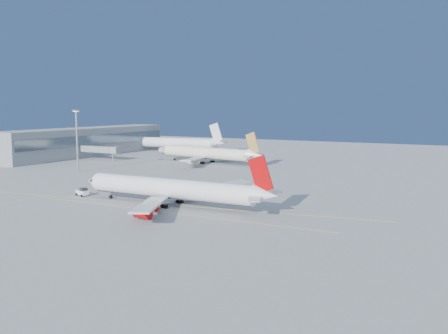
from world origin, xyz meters
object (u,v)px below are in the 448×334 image
at_px(airliner_etihad, 208,153).
at_px(airliner_third, 174,143).
at_px(light_mast, 77,136).
at_px(pushback_tug, 83,192).
at_px(airliner_virgin, 173,189).

relative_size(airliner_etihad, airliner_third, 0.92).
bearing_deg(light_mast, pushback_tug, -44.11).
bearing_deg(pushback_tug, airliner_third, 128.78).
bearing_deg(airliner_third, airliner_virgin, -61.60).
xyz_separation_m(airliner_virgin, pushback_tug, (-32.45, -0.26, -3.39)).
bearing_deg(airliner_third, pushback_tug, -72.45).
height_order(pushback_tug, light_mast, light_mast).
bearing_deg(light_mast, airliner_third, 100.27).
distance_m(airliner_etihad, pushback_tug, 91.70).
xyz_separation_m(airliner_third, light_mast, (17.08, -94.28, 9.59)).
bearing_deg(airliner_third, airliner_etihad, -46.83).
distance_m(airliner_third, pushback_tug, 143.92).
bearing_deg(light_mast, airliner_virgin, -27.80).
distance_m(airliner_virgin, pushback_tug, 32.63).
xyz_separation_m(airliner_etihad, light_mast, (-29.81, -53.06, 10.11)).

